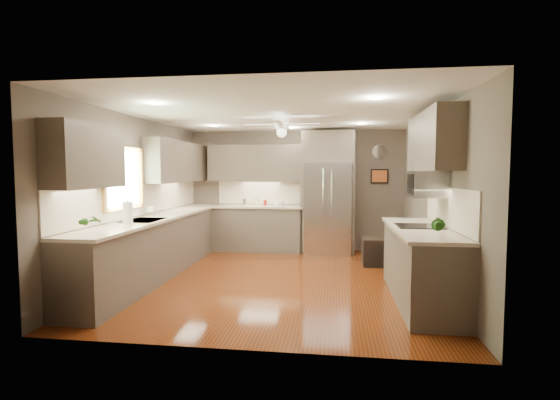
% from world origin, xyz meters
% --- Properties ---
extents(floor, '(5.00, 5.00, 0.00)m').
position_xyz_m(floor, '(0.00, 0.00, 0.00)').
color(floor, '#4E1A0A').
rests_on(floor, ground).
extents(ceiling, '(5.00, 5.00, 0.00)m').
position_xyz_m(ceiling, '(0.00, 0.00, 2.50)').
color(ceiling, white).
rests_on(ceiling, ground).
extents(wall_back, '(4.50, 0.00, 4.50)m').
position_xyz_m(wall_back, '(0.00, 2.50, 1.25)').
color(wall_back, brown).
rests_on(wall_back, ground).
extents(wall_front, '(4.50, 0.00, 4.50)m').
position_xyz_m(wall_front, '(0.00, -2.50, 1.25)').
color(wall_front, brown).
rests_on(wall_front, ground).
extents(wall_left, '(0.00, 5.00, 5.00)m').
position_xyz_m(wall_left, '(-2.25, 0.00, 1.25)').
color(wall_left, brown).
rests_on(wall_left, ground).
extents(wall_right, '(0.00, 5.00, 5.00)m').
position_xyz_m(wall_right, '(2.25, 0.00, 1.25)').
color(wall_right, brown).
rests_on(wall_right, ground).
extents(canister_b, '(0.10, 0.10, 0.14)m').
position_xyz_m(canister_b, '(-1.03, 2.20, 1.01)').
color(canister_b, silver).
rests_on(canister_b, back_run).
extents(canister_c, '(0.15, 0.15, 0.18)m').
position_xyz_m(canister_c, '(-0.76, 2.25, 1.03)').
color(canister_c, beige).
rests_on(canister_c, back_run).
extents(canister_d, '(0.08, 0.08, 0.11)m').
position_xyz_m(canister_d, '(-0.59, 2.22, 1.00)').
color(canister_d, maroon).
rests_on(canister_d, back_run).
extents(soap_bottle, '(0.10, 0.10, 0.20)m').
position_xyz_m(soap_bottle, '(-2.08, 0.13, 1.04)').
color(soap_bottle, white).
rests_on(soap_bottle, left_run).
extents(potted_plant_left, '(0.17, 0.14, 0.28)m').
position_xyz_m(potted_plant_left, '(-1.93, -1.77, 1.08)').
color(potted_plant_left, '#204F16').
rests_on(potted_plant_left, left_run).
extents(potted_plant_right, '(0.18, 0.15, 0.30)m').
position_xyz_m(potted_plant_right, '(1.92, -1.66, 1.09)').
color(potted_plant_right, '#204F16').
rests_on(potted_plant_right, right_run).
extents(bowl, '(0.26, 0.26, 0.05)m').
position_xyz_m(bowl, '(-0.29, 2.17, 0.96)').
color(bowl, beige).
rests_on(bowl, back_run).
extents(left_run, '(0.65, 4.70, 1.45)m').
position_xyz_m(left_run, '(-1.95, 0.15, 0.48)').
color(left_run, '#4B4136').
rests_on(left_run, ground).
extents(back_run, '(1.85, 0.65, 1.45)m').
position_xyz_m(back_run, '(-0.72, 2.20, 0.48)').
color(back_run, '#4B4136').
rests_on(back_run, ground).
extents(uppers, '(4.50, 4.70, 0.95)m').
position_xyz_m(uppers, '(-0.74, 0.71, 1.87)').
color(uppers, '#4B4136').
rests_on(uppers, wall_left).
extents(window, '(0.05, 1.12, 0.92)m').
position_xyz_m(window, '(-2.22, -0.50, 1.55)').
color(window, '#BFF2B2').
rests_on(window, wall_left).
extents(sink, '(0.50, 0.70, 0.32)m').
position_xyz_m(sink, '(-1.93, -0.50, 0.91)').
color(sink, silver).
rests_on(sink, left_run).
extents(refrigerator, '(1.06, 0.75, 2.45)m').
position_xyz_m(refrigerator, '(0.70, 2.16, 1.19)').
color(refrigerator, silver).
rests_on(refrigerator, ground).
extents(right_run, '(0.70, 2.20, 1.45)m').
position_xyz_m(right_run, '(1.93, -0.80, 0.48)').
color(right_run, '#4B4136').
rests_on(right_run, ground).
extents(microwave, '(0.43, 0.55, 0.34)m').
position_xyz_m(microwave, '(2.03, -0.55, 1.48)').
color(microwave, silver).
rests_on(microwave, wall_right).
extents(ceiling_fan, '(1.18, 1.18, 0.32)m').
position_xyz_m(ceiling_fan, '(-0.00, 0.30, 2.33)').
color(ceiling_fan, white).
rests_on(ceiling_fan, ceiling).
extents(recessed_lights, '(2.84, 3.14, 0.01)m').
position_xyz_m(recessed_lights, '(-0.04, 0.40, 2.49)').
color(recessed_lights, white).
rests_on(recessed_lights, ceiling).
extents(wall_clock, '(0.30, 0.03, 0.30)m').
position_xyz_m(wall_clock, '(1.75, 2.48, 2.05)').
color(wall_clock, white).
rests_on(wall_clock, wall_back).
extents(framed_print, '(0.36, 0.03, 0.30)m').
position_xyz_m(framed_print, '(1.75, 2.48, 1.55)').
color(framed_print, black).
rests_on(framed_print, wall_back).
extents(stool, '(0.43, 0.43, 0.48)m').
position_xyz_m(stool, '(1.54, 1.12, 0.24)').
color(stool, black).
rests_on(stool, ground).
extents(paper_towel, '(0.13, 0.13, 0.33)m').
position_xyz_m(paper_towel, '(-1.96, -0.90, 1.08)').
color(paper_towel, white).
rests_on(paper_towel, left_run).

